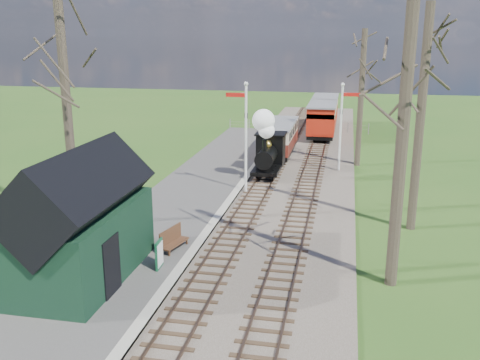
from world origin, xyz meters
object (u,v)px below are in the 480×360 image
object	(u,v)px
sign_board	(159,254)
bench	(172,239)
red_carriage_a	(322,120)
locomotive	(268,146)
person	(109,274)
station_shed	(82,223)
semaphore_near	(245,130)
semaphore_far	(342,121)
coach	(280,137)
red_carriage_b	(325,111)

from	to	relation	value
sign_board	bench	distance (m)	1.84
red_carriage_a	locomotive	bearing A→B (deg)	-101.08
red_carriage_a	person	size ratio (longest dim) A/B	4.37
station_shed	bench	distance (m)	4.17
semaphore_near	semaphore_far	xyz separation A→B (m)	(5.14, 6.00, -0.27)
semaphore_near	person	distance (m)	13.36
sign_board	bench	bearing A→B (deg)	93.30
station_shed	sign_board	bearing A→B (deg)	28.33
semaphore_far	sign_board	size ratio (longest dim) A/B	5.28
semaphore_near	coach	xyz separation A→B (m)	(0.77, 9.73, -2.17)
sign_board	bench	world-z (taller)	sign_board
semaphore_near	sign_board	world-z (taller)	semaphore_near
station_shed	semaphore_near	size ratio (longest dim) A/B	1.01
red_carriage_b	sign_board	xyz separation A→B (m)	(-4.55, -33.24, -0.92)
station_shed	sign_board	distance (m)	3.07
person	sign_board	bearing A→B (deg)	-8.59
red_carriage_a	coach	bearing A→B (deg)	-109.67
semaphore_far	red_carriage_b	xyz separation A→B (m)	(-1.77, 16.50, -1.69)
semaphore_near	semaphore_far	size ratio (longest dim) A/B	1.09
locomotive	red_carriage_a	xyz separation A→B (m)	(2.61, 13.34, -0.31)
semaphore_near	coach	world-z (taller)	semaphore_near
bench	person	xyz separation A→B (m)	(-0.91, -3.99, 0.24)
semaphore_far	coach	size ratio (longest dim) A/B	0.84
semaphore_far	red_carriage_a	distance (m)	11.27
station_shed	semaphore_near	xyz separation A→B (m)	(3.53, 12.00, 1.35)
station_shed	person	distance (m)	2.13
semaphore_far	red_carriage_a	bearing A→B (deg)	99.16
station_shed	semaphore_near	world-z (taller)	semaphore_near
semaphore_far	red_carriage_a	xyz separation A→B (m)	(-1.77, 11.00, -1.69)
coach	red_carriage_a	bearing A→B (deg)	70.33
coach	red_carriage_a	xyz separation A→B (m)	(2.60, 7.28, 0.21)
station_shed	sign_board	world-z (taller)	station_shed
bench	person	world-z (taller)	person
semaphore_far	locomotive	size ratio (longest dim) A/B	1.34
semaphore_far	bench	xyz separation A→B (m)	(-6.43, -14.90, -2.73)
semaphore_near	station_shed	bearing A→B (deg)	-106.38
sign_board	person	distance (m)	2.38
station_shed	person	world-z (taller)	station_shed
semaphore_near	bench	world-z (taller)	semaphore_near
bench	person	bearing A→B (deg)	-102.85
red_carriage_b	person	xyz separation A→B (m)	(-5.56, -35.39, -0.80)
locomotive	semaphore_near	bearing A→B (deg)	-101.66
semaphore_near	red_carriage_a	bearing A→B (deg)	78.79
station_shed	coach	xyz separation A→B (m)	(4.30, 21.73, -0.82)
locomotive	person	size ratio (longest dim) A/B	3.24
sign_board	coach	bearing A→B (deg)	84.56
red_carriage_a	semaphore_far	bearing A→B (deg)	-80.84
locomotive	red_carriage_a	distance (m)	13.59
red_carriage_a	bench	distance (m)	26.34
station_shed	semaphore_far	size ratio (longest dim) A/B	1.10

